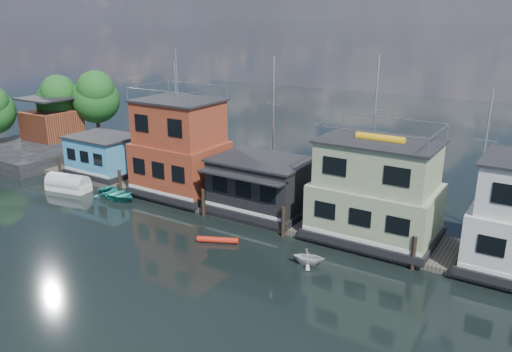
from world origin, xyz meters
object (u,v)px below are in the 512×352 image
Objects in this scene: houseboat_blue at (104,155)px; houseboat_dark at (261,184)px; red_kayak at (218,240)px; dinghy_white at (308,257)px; houseboat_red at (180,149)px; dinghy_teal at (117,194)px; houseboat_green at (376,191)px; tarp_runabout at (68,184)px.

houseboat_blue is 17.50m from houseboat_dark.
dinghy_white is at bearing -21.17° from red_kayak.
houseboat_red is at bearing 0.00° from houseboat_blue.
dinghy_teal is (-18.97, 2.04, -0.11)m from dinghy_white.
houseboat_blue is at bearing -180.00° from houseboat_green.
houseboat_blue is 0.54× the size of houseboat_red.
houseboat_red is at bearing 15.05° from tarp_runabout.
houseboat_blue is 0.86× the size of houseboat_dark.
red_kayak is (17.76, -6.06, -2.00)m from houseboat_blue.
houseboat_green reaches higher than houseboat_dark.
houseboat_green is (17.00, 0.00, -0.55)m from houseboat_red.
tarp_runabout reaches higher than dinghy_teal.
tarp_runabout is at bearing -165.64° from houseboat_dark.
houseboat_blue is 6.72m from dinghy_teal.
tarp_runabout is at bearing 108.02° from dinghy_teal.
houseboat_dark reaches higher than dinghy_white.
houseboat_red is 10.89m from tarp_runabout.
houseboat_green is (26.50, 0.00, 1.34)m from houseboat_blue.
tarp_runabout is (-5.21, -0.86, 0.17)m from dinghy_teal.
houseboat_dark reaches higher than tarp_runabout.
red_kayak is at bearing -36.25° from houseboat_red.
houseboat_dark is 12.77m from dinghy_teal.
houseboat_red is (9.50, 0.00, 1.90)m from houseboat_blue.
houseboat_red is at bearing 179.86° from houseboat_dark.
houseboat_blue is 0.76× the size of houseboat_green.
houseboat_blue is at bearing -180.00° from houseboat_red.
houseboat_blue is 25.07m from dinghy_white.
dinghy_white is 24.21m from tarp_runabout.
houseboat_red is at bearing 52.27° from dinghy_white.
houseboat_dark is at bearing -64.99° from dinghy_teal.
dinghy_white is at bearing -110.68° from houseboat_green.
houseboat_blue reaches higher than dinghy_teal.
tarp_runabout is (-9.30, -4.45, -3.50)m from houseboat_red.
dinghy_white is at bearing -20.72° from houseboat_red.
tarp_runabout is (-17.57, 1.61, 0.39)m from red_kayak.
houseboat_blue is 3.11× the size of dinghy_white.
houseboat_dark is 2.60× the size of red_kayak.
tarp_runabout reaches higher than red_kayak.
houseboat_dark is at bearing -0.06° from houseboat_blue.
houseboat_green is at bearing -37.69° from dinghy_white.
houseboat_red reaches higher than dinghy_white.
red_kayak is at bearing 76.73° from dinghy_white.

